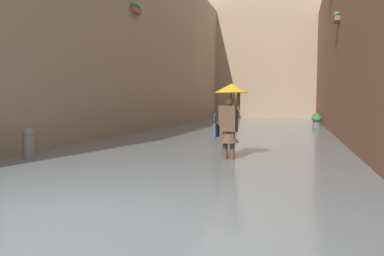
# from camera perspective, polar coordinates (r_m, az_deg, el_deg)

# --- Properties ---
(ground_plane) EXTENTS (65.98, 65.98, 0.00)m
(ground_plane) POSITION_cam_1_polar(r_m,az_deg,el_deg) (16.72, 7.72, -0.95)
(ground_plane) COLOR gray
(flood_water) EXTENTS (9.08, 32.39, 0.16)m
(flood_water) POSITION_cam_1_polar(r_m,az_deg,el_deg) (16.71, 7.72, -0.68)
(flood_water) COLOR slate
(flood_water) RESTS_ON ground_plane
(building_facade_left) EXTENTS (2.04, 30.39, 8.54)m
(building_facade_left) POSITION_cam_1_polar(r_m,az_deg,el_deg) (16.83, 25.56, 13.29)
(building_facade_left) COLOR brown
(building_facade_left) RESTS_ON ground_plane
(building_facade_right) EXTENTS (2.04, 30.39, 9.39)m
(building_facade_right) POSITION_cam_1_polar(r_m,az_deg,el_deg) (18.42, -8.30, 14.19)
(building_facade_right) COLOR gray
(building_facade_right) RESTS_ON ground_plane
(building_facade_far) EXTENTS (11.88, 1.80, 13.59)m
(building_facade_far) POSITION_cam_1_polar(r_m,az_deg,el_deg) (31.10, 12.14, 13.97)
(building_facade_far) COLOR gray
(building_facade_far) RESTS_ON ground_plane
(person_wading) EXTENTS (0.84, 0.84, 2.03)m
(person_wading) POSITION_cam_1_polar(r_m,az_deg,el_deg) (8.21, 6.29, 2.98)
(person_wading) COLOR #2D2319
(person_wading) RESTS_ON ground_plane
(potted_plant_mid_left) EXTENTS (0.48, 0.48, 0.84)m
(potted_plant_mid_left) POSITION_cam_1_polar(r_m,az_deg,el_deg) (22.52, 19.86, 1.34)
(potted_plant_mid_left) COLOR #9E563D
(potted_plant_mid_left) RESTS_ON ground_plane
(potted_plant_near_left) EXTENTS (0.56, 0.56, 0.78)m
(potted_plant_near_left) POSITION_cam_1_polar(r_m,az_deg,el_deg) (21.17, 19.94, 1.18)
(potted_plant_near_left) COLOR #66605B
(potted_plant_near_left) RESTS_ON ground_plane
(mooring_bollard) EXTENTS (0.28, 0.28, 0.88)m
(mooring_bollard) POSITION_cam_1_polar(r_m,az_deg,el_deg) (9.35, -25.42, -2.74)
(mooring_bollard) COLOR gray
(mooring_bollard) RESTS_ON ground_plane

